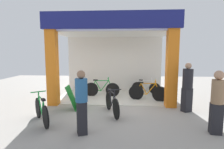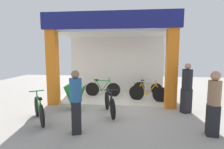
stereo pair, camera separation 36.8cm
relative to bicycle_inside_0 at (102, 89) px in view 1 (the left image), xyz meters
The scene contains 11 objects.
ground_plane 1.60m from the bicycle_inside_0, 70.07° to the right, with size 17.96×17.96×0.00m, color #9E9991.
shop_facade 1.64m from the bicycle_inside_0, ahead, with size 5.18×3.14×3.57m.
bicycle_inside_0 is the anchor object (origin of this frame).
bicycle_inside_1 2.30m from the bicycle_inside_0, 19.43° to the left, with size 1.41×0.47×0.80m.
bicycle_inside_2 2.16m from the bicycle_inside_0, 16.91° to the right, with size 1.63×0.53×0.92m.
bicycle_parked_0 2.48m from the bicycle_inside_0, 75.40° to the right, with size 0.60×1.59×0.91m.
bicycle_parked_1 3.60m from the bicycle_inside_0, 112.98° to the right, with size 1.02×1.34×0.90m.
sandwich_board_sign 2.11m from the bicycle_inside_0, 108.96° to the right, with size 0.75×0.60×0.90m.
pedestrian_0 3.84m from the bicycle_inside_0, 31.47° to the right, with size 0.46×0.46×1.73m.
pedestrian_1 3.97m from the bicycle_inside_0, 90.73° to the right, with size 0.40×0.57×1.64m.
pedestrian_2 5.06m from the bicycle_inside_0, 47.90° to the right, with size 0.35×0.35×1.64m.
Camera 1 is at (0.46, -6.84, 2.08)m, focal length 28.82 mm.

